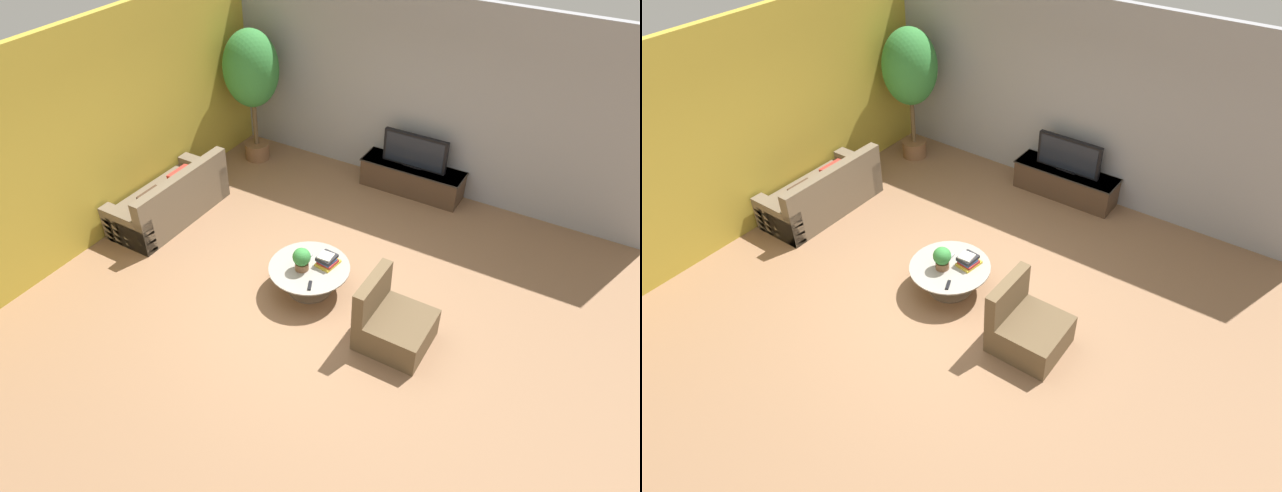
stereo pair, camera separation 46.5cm
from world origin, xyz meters
The scene contains 13 objects.
ground_plane centered at (0.00, 0.00, 0.00)m, with size 24.00×24.00×0.00m, color #8C6647.
back_wall_stone centered at (0.00, 3.26, 1.50)m, with size 7.40×0.12×3.00m, color #939399.
side_wall_left centered at (-3.26, 0.20, 1.50)m, with size 0.12×7.40×3.00m, color gold.
media_console centered at (0.18, 2.94, 0.25)m, with size 1.67×0.50×0.47m.
television centered at (0.18, 2.94, 0.74)m, with size 1.05×0.13×0.54m.
coffee_table centered at (-0.01, 0.08, 0.27)m, with size 1.05×1.05×0.38m.
couch_by_wall centered at (-2.67, 0.41, 0.29)m, with size 0.84×1.87×0.84m.
armchair_wicker centered at (1.28, -0.18, 0.27)m, with size 0.80×0.76×0.86m.
potted_palm_tall centered at (-2.61, 2.55, 1.56)m, with size 0.92×0.92×2.27m.
potted_plant_tabletop centered at (-0.07, 0.00, 0.56)m, with size 0.23×0.23×0.32m.
book_stack centered at (0.16, 0.24, 0.45)m, with size 0.27×0.31×0.15m.
remote_black centered at (0.18, -0.22, 0.39)m, with size 0.04×0.16×0.02m, color black.
remote_silver centered at (-0.11, 0.22, 0.39)m, with size 0.04×0.16×0.02m, color gray.
Camera 1 is at (2.92, -4.59, 5.15)m, focal length 32.00 mm.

